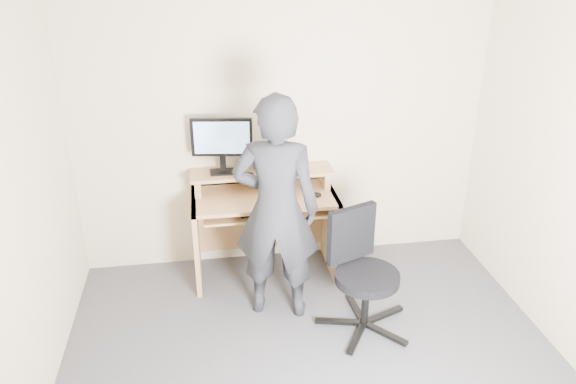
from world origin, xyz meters
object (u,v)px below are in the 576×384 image
object	(u,v)px
office_chair	(361,267)
monitor	(222,141)
person	(276,210)
desk	(264,213)

from	to	relation	value
office_chair	monitor	bearing A→B (deg)	112.20
monitor	person	world-z (taller)	person
monitor	person	bearing A→B (deg)	-55.02
person	monitor	bearing A→B (deg)	-48.59
desk	office_chair	xyz separation A→B (m)	(0.62, -0.89, -0.05)
monitor	desk	bearing A→B (deg)	-3.79
desk	office_chair	world-z (taller)	office_chair
desk	person	distance (m)	0.70
desk	office_chair	size ratio (longest dim) A/B	1.33
desk	monitor	world-z (taller)	monitor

